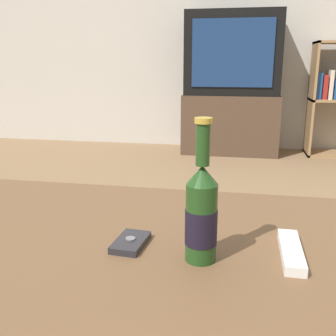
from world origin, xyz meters
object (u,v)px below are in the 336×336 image
object	(u,v)px
remote_control	(291,251)
beer_bottle	(201,213)
television	(233,54)
cell_phone	(131,242)
tv_stand	(230,124)

from	to	relation	value
remote_control	beer_bottle	bearing A→B (deg)	-164.51
television	cell_phone	bearing A→B (deg)	-92.60
beer_bottle	television	bearing A→B (deg)	90.54
tv_stand	remote_control	distance (m)	2.75
tv_stand	cell_phone	bearing A→B (deg)	-92.59
remote_control	television	bearing A→B (deg)	94.69
tv_stand	beer_bottle	size ratio (longest dim) A/B	2.96
tv_stand	remote_control	world-z (taller)	tv_stand
beer_bottle	cell_phone	distance (m)	0.18
tv_stand	television	bearing A→B (deg)	-90.00
tv_stand	remote_control	xyz separation A→B (m)	(0.20, -2.74, 0.16)
television	cell_phone	size ratio (longest dim) A/B	7.43
tv_stand	beer_bottle	bearing A→B (deg)	-89.46
beer_bottle	remote_control	bearing A→B (deg)	15.03
beer_bottle	remote_control	xyz separation A→B (m)	(0.18, 0.05, -0.09)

